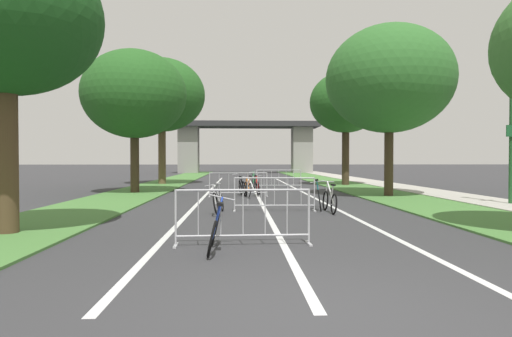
% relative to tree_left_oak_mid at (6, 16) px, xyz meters
% --- Properties ---
extents(ground_plane, '(300.00, 300.00, 0.00)m').
position_rel_tree_left_oak_mid_xyz_m(ground_plane, '(5.72, -4.90, -4.60)').
color(ground_plane, '#333335').
extents(grass_verge_left, '(3.01, 57.85, 0.05)m').
position_rel_tree_left_oak_mid_xyz_m(grass_verge_left, '(-0.03, 18.77, -4.58)').
color(grass_verge_left, '#477A38').
rests_on(grass_verge_left, ground).
extents(grass_verge_right, '(3.01, 57.85, 0.05)m').
position_rel_tree_left_oak_mid_xyz_m(grass_verge_right, '(11.47, 18.77, -4.58)').
color(grass_verge_right, '#477A38').
rests_on(grass_verge_right, ground).
extents(sidewalk_path_right, '(2.29, 57.85, 0.08)m').
position_rel_tree_left_oak_mid_xyz_m(sidewalk_path_right, '(14.12, 18.77, -4.56)').
color(sidewalk_path_right, '#ADA89E').
rests_on(sidewalk_path_right, ground).
extents(lane_stripe_center, '(0.14, 33.46, 0.01)m').
position_rel_tree_left_oak_mid_xyz_m(lane_stripe_center, '(5.72, 11.84, -4.60)').
color(lane_stripe_center, silver).
rests_on(lane_stripe_center, ground).
extents(lane_stripe_right_lane, '(0.14, 33.46, 0.01)m').
position_rel_tree_left_oak_mid_xyz_m(lane_stripe_right_lane, '(8.05, 11.84, -4.60)').
color(lane_stripe_right_lane, silver).
rests_on(lane_stripe_right_lane, ground).
extents(lane_stripe_left_lane, '(0.14, 33.46, 0.01)m').
position_rel_tree_left_oak_mid_xyz_m(lane_stripe_left_lane, '(3.38, 11.84, -4.60)').
color(lane_stripe_left_lane, silver).
rests_on(lane_stripe_left_lane, ground).
extents(overpass_bridge, '(17.82, 4.30, 6.24)m').
position_rel_tree_left_oak_mid_xyz_m(overpass_bridge, '(5.72, 42.91, -0.46)').
color(overpass_bridge, '#2D2D30').
rests_on(overpass_bridge, ground).
extents(tree_left_oak_mid, '(3.94, 3.94, 6.31)m').
position_rel_tree_left_oak_mid_xyz_m(tree_left_oak_mid, '(0.00, 0.00, 0.00)').
color(tree_left_oak_mid, '#4C3823').
rests_on(tree_left_oak_mid, ground).
extents(tree_left_cypress_far, '(4.91, 4.91, 6.81)m').
position_rel_tree_left_oak_mid_xyz_m(tree_left_cypress_far, '(-0.07, 11.28, 0.11)').
color(tree_left_cypress_far, '#3D2D1E').
rests_on(tree_left_cypress_far, ground).
extents(tree_left_oak_near, '(5.59, 5.59, 8.20)m').
position_rel_tree_left_oak_mid_xyz_m(tree_left_oak_near, '(-0.11, 18.71, 1.20)').
color(tree_left_oak_near, brown).
rests_on(tree_left_oak_near, ground).
extents(tree_right_pine_near, '(5.44, 5.44, 7.39)m').
position_rel_tree_left_oak_mid_xyz_m(tree_right_pine_near, '(11.38, 8.98, 0.47)').
color(tree_right_pine_near, '#3D2D1E').
rests_on(tree_right_pine_near, ground).
extents(tree_right_maple_mid, '(4.47, 4.47, 7.09)m').
position_rel_tree_left_oak_mid_xyz_m(tree_right_maple_mid, '(11.54, 17.04, 0.56)').
color(tree_right_maple_mid, '#3D2D1E').
rests_on(tree_right_maple_mid, ground).
extents(lamppost_with_sign, '(0.56, 0.32, 5.00)m').
position_rel_tree_left_oak_mid_xyz_m(lamppost_with_sign, '(14.35, 5.21, -1.61)').
color(lamppost_with_sign, '#1E4C23').
rests_on(lamppost_with_sign, ground).
extents(crowd_barrier_nearest, '(2.56, 0.53, 1.05)m').
position_rel_tree_left_oak_mid_xyz_m(crowd_barrier_nearest, '(4.96, -1.28, -4.08)').
color(crowd_barrier_nearest, '#ADADB2').
rests_on(crowd_barrier_nearest, ground).
extents(crowd_barrier_second, '(2.56, 0.52, 1.05)m').
position_rel_tree_left_oak_mid_xyz_m(crowd_barrier_second, '(5.99, 3.96, -4.08)').
color(crowd_barrier_second, '#ADADB2').
rests_on(crowd_barrier_second, ground).
extents(crowd_barrier_third, '(2.55, 0.51, 1.05)m').
position_rel_tree_left_oak_mid_xyz_m(crowd_barrier_third, '(4.86, 9.20, -4.08)').
color(crowd_barrier_third, '#ADADB2').
rests_on(crowd_barrier_third, ground).
extents(crowd_barrier_fourth, '(2.55, 0.48, 1.05)m').
position_rel_tree_left_oak_mid_xyz_m(crowd_barrier_fourth, '(7.12, 14.44, -4.08)').
color(crowd_barrier_fourth, '#ADADB2').
rests_on(crowd_barrier_fourth, ground).
extents(bicycle_silver_0, '(0.53, 1.74, 0.93)m').
position_rel_tree_left_oak_mid_xyz_m(bicycle_silver_0, '(4.28, 3.44, -4.23)').
color(bicycle_silver_0, black).
rests_on(bicycle_silver_0, ground).
extents(bicycle_white_1, '(0.42, 1.66, 0.95)m').
position_rel_tree_left_oak_mid_xyz_m(bicycle_white_1, '(7.64, 3.57, -4.25)').
color(bicycle_white_1, black).
rests_on(bicycle_white_1, ground).
extents(bicycle_green_2, '(0.52, 1.74, 0.98)m').
position_rel_tree_left_oak_mid_xyz_m(bicycle_green_2, '(5.77, 14.81, -4.22)').
color(bicycle_green_2, black).
rests_on(bicycle_green_2, ground).
extents(bicycle_black_3, '(0.68, 1.63, 1.03)m').
position_rel_tree_left_oak_mid_xyz_m(bicycle_black_3, '(5.04, 9.68, -4.22)').
color(bicycle_black_3, black).
rests_on(bicycle_black_3, ground).
extents(bicycle_red_4, '(0.46, 1.67, 0.93)m').
position_rel_tree_left_oak_mid_xyz_m(bicycle_red_4, '(5.73, 9.72, -4.23)').
color(bicycle_red_4, black).
rests_on(bicycle_red_4, ground).
extents(bicycle_orange_5, '(0.47, 1.64, 0.95)m').
position_rel_tree_left_oak_mid_xyz_m(bicycle_orange_5, '(5.24, 8.79, -4.23)').
color(bicycle_orange_5, black).
rests_on(bicycle_orange_5, ground).
extents(bicycle_blue_6, '(0.47, 1.60, 0.96)m').
position_rel_tree_left_oak_mid_xyz_m(bicycle_blue_6, '(4.46, -1.78, -4.24)').
color(bicycle_blue_6, black).
rests_on(bicycle_blue_6, ground).
extents(bicycle_teal_7, '(0.46, 1.75, 0.99)m').
position_rel_tree_left_oak_mid_xyz_m(bicycle_teal_7, '(7.47, 4.37, -4.21)').
color(bicycle_teal_7, black).
rests_on(bicycle_teal_7, ground).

